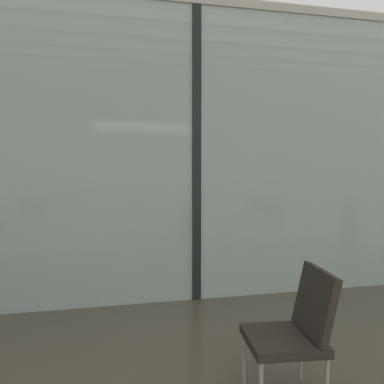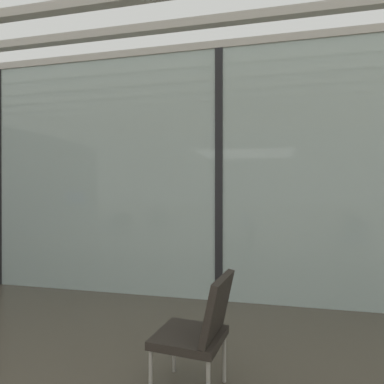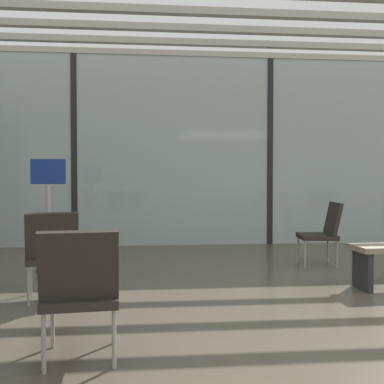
{
  "view_description": "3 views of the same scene",
  "coord_description": "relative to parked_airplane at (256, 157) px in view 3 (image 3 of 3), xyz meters",
  "views": [
    {
      "loc": [
        -1.06,
        0.77,
        1.54
      ],
      "look_at": [
        -0.02,
        5.29,
        1.25
      ],
      "focal_mm": 36.78,
      "sensor_mm": 36.0,
      "label": 1
    },
    {
      "loc": [
        0.68,
        0.72,
        1.48
      ],
      "look_at": [
        -0.95,
        7.63,
        1.44
      ],
      "focal_mm": 31.39,
      "sensor_mm": 36.0,
      "label": 2
    },
    {
      "loc": [
        -2.16,
        -2.68,
        1.18
      ],
      "look_at": [
        -1.15,
        8.16,
        0.87
      ],
      "focal_mm": 41.09,
      "sensor_mm": 36.0,
      "label": 3
    }
  ],
  "objects": [
    {
      "name": "info_sign",
      "position": [
        -4.36,
        -6.77,
        -1.15
      ],
      "size": [
        0.44,
        0.32,
        1.44
      ],
      "color": "#333333",
      "rests_on": "ground"
    },
    {
      "name": "parked_airplane",
      "position": [
        0.0,
        0.0,
        0.0
      ],
      "size": [
        12.92,
        3.66,
        3.66
      ],
      "color": "silver",
      "rests_on": "ground"
    },
    {
      "name": "lounge_chair_6",
      "position": [
        -0.71,
        -6.77,
        -1.34
      ],
      "size": [
        0.58,
        0.54,
        0.87
      ],
      "rotation": [
        0.0,
        0.0,
        4.6
      ],
      "color": "#28231E",
      "rests_on": "ground"
    },
    {
      "name": "glass_curtain_wall",
      "position": [
        -0.89,
        -4.66,
        -0.14
      ],
      "size": [
        14.0,
        0.08,
        3.38
      ],
      "primitive_type": "cube",
      "color": "#A3B7B2",
      "rests_on": "ground"
    },
    {
      "name": "window_mullion_0",
      "position": [
        -4.39,
        -4.66,
        -0.14
      ],
      "size": [
        0.1,
        0.12,
        3.38
      ],
      "primitive_type": "cube",
      "color": "black",
      "rests_on": "ground"
    },
    {
      "name": "window_mullion_1",
      "position": [
        -0.89,
        -4.66,
        -0.14
      ],
      "size": [
        0.1,
        0.12,
        3.38
      ],
      "primitive_type": "cube",
      "color": "black",
      "rests_on": "ground"
    },
    {
      "name": "lounge_chair_1",
      "position": [
        -4.01,
        -8.2,
        -1.34
      ],
      "size": [
        0.58,
        0.62,
        0.87
      ],
      "rotation": [
        0.0,
        0.0,
        3.36
      ],
      "color": "#28231E",
      "rests_on": "ground"
    },
    {
      "name": "lounge_chair_3",
      "position": [
        -3.5,
        -9.71,
        -1.34
      ],
      "size": [
        0.53,
        0.57,
        0.87
      ],
      "rotation": [
        0.0,
        0.0,
        3.23
      ],
      "color": "#28231E",
      "rests_on": "ground"
    }
  ]
}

